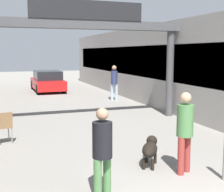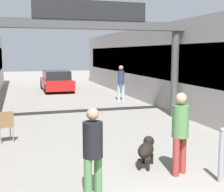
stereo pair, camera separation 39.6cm
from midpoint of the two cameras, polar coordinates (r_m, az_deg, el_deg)
storefront_right at (r=15.92m, az=12.40°, el=5.56°), size 3.00×26.00×3.76m
arcade_sign_gateway at (r=11.11m, az=-2.98°, el=10.54°), size 7.40×0.47×4.25m
pedestrian_with_dog at (r=6.53m, az=14.09°, el=-5.75°), size 0.46×0.46×1.70m
pedestrian_companion at (r=5.32m, az=-1.37°, el=-9.48°), size 0.47×0.47×1.59m
pedestrian_carrying_crate at (r=16.29m, az=2.36°, el=2.88°), size 0.45×0.45×1.83m
dog_on_leash at (r=7.04m, az=7.95°, el=-9.58°), size 0.70×0.84×0.61m
bollard_post_metal at (r=6.51m, az=21.03°, el=-9.98°), size 0.10×0.10×1.09m
cafe_chair_wood_nearer at (r=9.11m, az=-17.71°, el=-4.83°), size 0.48×0.48×0.89m
parked_car_red at (r=20.68m, az=-9.59°, el=2.71°), size 1.84×4.02×1.33m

